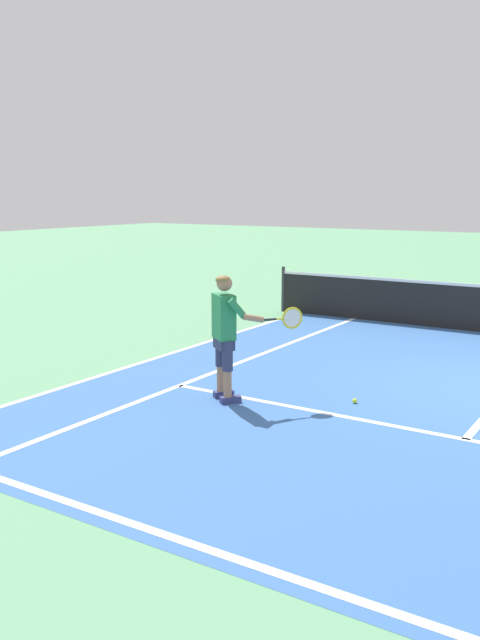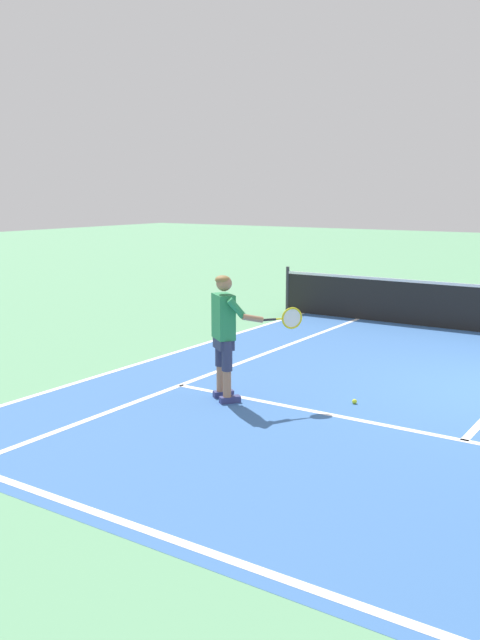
{
  "view_description": "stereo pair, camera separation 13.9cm",
  "coord_description": "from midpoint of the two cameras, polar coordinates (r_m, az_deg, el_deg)",
  "views": [
    {
      "loc": [
        1.8,
        -9.98,
        2.78
      ],
      "look_at": [
        -3.17,
        -2.2,
        1.05
      ],
      "focal_mm": 38.15,
      "sensor_mm": 36.0,
      "label": 1
    },
    {
      "loc": [
        1.92,
        -9.9,
        2.78
      ],
      "look_at": [
        -3.17,
        -2.2,
        1.05
      ],
      "focal_mm": 38.15,
      "sensor_mm": 36.0,
      "label": 2
    }
  ],
  "objects": [
    {
      "name": "line_singles_left",
      "position": [
        11.14,
        -1.01,
        -3.81
      ],
      "size": [
        0.1,
        9.98,
        0.01
      ],
      "primitive_type": "cube",
      "color": "white",
      "rests_on": "ground"
    },
    {
      "name": "line_service",
      "position": [
        8.28,
        17.92,
        -9.51
      ],
      "size": [
        8.23,
        0.1,
        0.01
      ],
      "primitive_type": "cube",
      "color": "white",
      "rests_on": "ground"
    },
    {
      "name": "line_baseline",
      "position": [
        5.21,
        6.92,
        -21.68
      ],
      "size": [
        10.98,
        0.1,
        0.01
      ],
      "primitive_type": "cube",
      "color": "white",
      "rests_on": "ground"
    },
    {
      "name": "tennis_player",
      "position": [
        9.08,
        -1.61,
        -0.77
      ],
      "size": [
        1.1,
        0.84,
        1.71
      ],
      "color": "navy",
      "rests_on": "ground"
    },
    {
      "name": "tennis_ball_near_feet",
      "position": [
        9.29,
        9.17,
        -6.72
      ],
      "size": [
        0.07,
        0.07,
        0.07
      ],
      "primitive_type": "sphere",
      "color": "#CCE02D",
      "rests_on": "ground"
    },
    {
      "name": "line_doubles_left",
      "position": [
        11.94,
        -6.52,
        -2.91
      ],
      "size": [
        0.1,
        9.98,
        0.01
      ],
      "primitive_type": "cube",
      "color": "white",
      "rests_on": "ground"
    }
  ]
}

